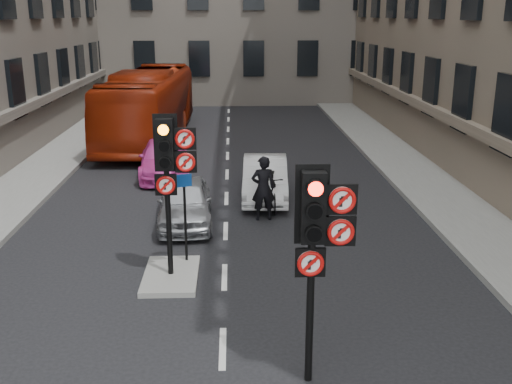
{
  "coord_description": "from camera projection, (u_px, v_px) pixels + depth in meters",
  "views": [
    {
      "loc": [
        0.22,
        -7.4,
        5.7
      ],
      "look_at": [
        0.63,
        2.99,
        2.6
      ],
      "focal_mm": 42.0,
      "sensor_mm": 36.0,
      "label": 1
    }
  ],
  "objects": [
    {
      "name": "signal_far",
      "position": [
        170.0,
        161.0,
        12.68
      ],
      "size": [
        0.91,
        0.4,
        3.58
      ],
      "color": "black",
      "rests_on": "centre_island"
    },
    {
      "name": "motorcycle",
      "position": [
        273.0,
        192.0,
        18.02
      ],
      "size": [
        0.53,
        1.87,
        1.12
      ],
      "primitive_type": "imported",
      "rotation": [
        0.0,
        0.0,
        -0.0
      ],
      "color": "black",
      "rests_on": "ground"
    },
    {
      "name": "bus_red",
      "position": [
        149.0,
        105.0,
        27.77
      ],
      "size": [
        3.29,
        11.78,
        3.25
      ],
      "primitive_type": "imported",
      "rotation": [
        0.0,
        0.0,
        -0.05
      ],
      "color": "maroon",
      "rests_on": "ground"
    },
    {
      "name": "pavement_right",
      "position": [
        437.0,
        185.0,
        20.45
      ],
      "size": [
        3.0,
        50.0,
        0.16
      ],
      "primitive_type": "cube",
      "color": "gray",
      "rests_on": "ground"
    },
    {
      "name": "pavement_left",
      "position": [
        10.0,
        190.0,
        19.9
      ],
      "size": [
        3.0,
        50.0,
        0.16
      ],
      "primitive_type": "cube",
      "color": "gray",
      "rests_on": "ground"
    },
    {
      "name": "motorcyclist",
      "position": [
        263.0,
        188.0,
        17.01
      ],
      "size": [
        0.73,
        0.52,
        1.88
      ],
      "primitive_type": "imported",
      "rotation": [
        0.0,
        0.0,
        3.25
      ],
      "color": "black",
      "rests_on": "ground"
    },
    {
      "name": "car_white",
      "position": [
        265.0,
        178.0,
        19.15
      ],
      "size": [
        1.57,
        4.02,
        1.3
      ],
      "primitive_type": "imported",
      "rotation": [
        0.0,
        0.0,
        -0.05
      ],
      "color": "silver",
      "rests_on": "ground"
    },
    {
      "name": "car_pink",
      "position": [
        164.0,
        159.0,
        21.84
      ],
      "size": [
        2.17,
        4.45,
        1.25
      ],
      "primitive_type": "imported",
      "rotation": [
        0.0,
        0.0,
        0.1
      ],
      "color": "#E242AB",
      "rests_on": "ground"
    },
    {
      "name": "centre_island",
      "position": [
        171.0,
        276.0,
        13.44
      ],
      "size": [
        1.2,
        2.0,
        0.12
      ],
      "primitive_type": "cube",
      "color": "gray",
      "rests_on": "ground"
    },
    {
      "name": "info_sign",
      "position": [
        185.0,
        205.0,
        13.74
      ],
      "size": [
        0.36,
        0.16,
        2.11
      ],
      "rotation": [
        0.0,
        0.0,
        0.33
      ],
      "color": "black",
      "rests_on": "centre_island"
    },
    {
      "name": "signal_near",
      "position": [
        318.0,
        230.0,
        8.98
      ],
      "size": [
        0.91,
        0.4,
        3.58
      ],
      "color": "black",
      "rests_on": "ground"
    },
    {
      "name": "car_silver",
      "position": [
        185.0,
        202.0,
        16.82
      ],
      "size": [
        1.68,
        3.77,
        1.26
      ],
      "primitive_type": "imported",
      "rotation": [
        0.0,
        0.0,
        0.05
      ],
      "color": "#979A9E",
      "rests_on": "ground"
    }
  ]
}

